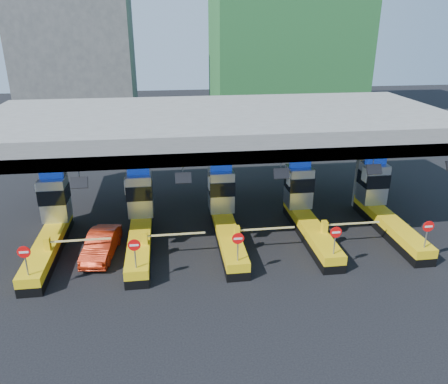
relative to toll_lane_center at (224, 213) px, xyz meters
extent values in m
plane|color=black|center=(0.00, -0.28, -1.40)|extent=(120.00, 120.00, 0.00)
cube|color=slate|center=(0.00, 2.72, 4.85)|extent=(28.00, 12.00, 1.50)
cube|color=#4C4C49|center=(0.00, -2.98, 4.45)|extent=(28.00, 0.60, 0.70)
cube|color=slate|center=(-10.00, 2.72, 1.35)|extent=(1.00, 1.00, 5.50)
cube|color=slate|center=(0.00, 2.72, 1.35)|extent=(1.00, 1.00, 5.50)
cube|color=slate|center=(10.00, 2.72, 1.35)|extent=(1.00, 1.00, 5.50)
cylinder|color=slate|center=(-7.50, -2.98, 3.85)|extent=(0.06, 0.06, 0.50)
cube|color=black|center=(-7.50, -3.18, 3.50)|extent=(0.80, 0.38, 0.54)
cylinder|color=slate|center=(-2.50, -2.98, 3.85)|extent=(0.06, 0.06, 0.50)
cube|color=black|center=(-2.50, -3.18, 3.50)|extent=(0.80, 0.38, 0.54)
cylinder|color=slate|center=(2.50, -2.98, 3.85)|extent=(0.06, 0.06, 0.50)
cube|color=black|center=(2.50, -3.18, 3.50)|extent=(0.80, 0.38, 0.54)
cylinder|color=slate|center=(7.50, -2.98, 3.85)|extent=(0.06, 0.06, 0.50)
cube|color=black|center=(7.50, -3.18, 3.50)|extent=(0.80, 0.38, 0.54)
cube|color=black|center=(-10.00, -1.28, -1.15)|extent=(1.20, 8.00, 0.50)
cube|color=#E5B70C|center=(-10.00, -1.28, -0.65)|extent=(1.20, 8.00, 0.50)
cube|color=#9EA3A8|center=(-10.00, 1.52, 0.90)|extent=(1.50, 1.50, 2.60)
cube|color=black|center=(-10.00, 1.50, 1.20)|extent=(1.56, 1.56, 0.90)
cube|color=#0C2DBF|center=(-10.00, 1.52, 2.48)|extent=(1.30, 0.35, 0.55)
cube|color=white|center=(-10.80, 1.22, 1.60)|extent=(0.06, 0.70, 0.90)
cylinder|color=slate|center=(-10.00, -4.88, 0.25)|extent=(0.07, 0.07, 1.30)
cylinder|color=red|center=(-10.00, -4.91, 0.85)|extent=(0.60, 0.04, 0.60)
cube|color=white|center=(-10.00, -4.93, 0.85)|extent=(0.42, 0.02, 0.10)
cube|color=#E5B70C|center=(-9.65, -2.48, -0.05)|extent=(0.30, 0.35, 0.70)
cube|color=white|center=(-8.00, -2.48, 0.05)|extent=(3.20, 0.08, 0.08)
cube|color=black|center=(-5.00, -1.28, -1.15)|extent=(1.20, 8.00, 0.50)
cube|color=#E5B70C|center=(-5.00, -1.28, -0.65)|extent=(1.20, 8.00, 0.50)
cube|color=#9EA3A8|center=(-5.00, 1.52, 0.90)|extent=(1.50, 1.50, 2.60)
cube|color=black|center=(-5.00, 1.50, 1.20)|extent=(1.56, 1.56, 0.90)
cube|color=#0C2DBF|center=(-5.00, 1.52, 2.48)|extent=(1.30, 0.35, 0.55)
cube|color=white|center=(-5.80, 1.22, 1.60)|extent=(0.06, 0.70, 0.90)
cylinder|color=slate|center=(-5.00, -4.88, 0.25)|extent=(0.07, 0.07, 1.30)
cylinder|color=red|center=(-5.00, -4.91, 0.85)|extent=(0.60, 0.04, 0.60)
cube|color=white|center=(-5.00, -4.93, 0.85)|extent=(0.42, 0.02, 0.10)
cube|color=#E5B70C|center=(-4.65, -2.48, -0.05)|extent=(0.30, 0.35, 0.70)
cube|color=white|center=(-3.00, -2.48, 0.05)|extent=(3.20, 0.08, 0.08)
cube|color=black|center=(0.00, -1.28, -1.15)|extent=(1.20, 8.00, 0.50)
cube|color=#E5B70C|center=(0.00, -1.28, -0.65)|extent=(1.20, 8.00, 0.50)
cube|color=#9EA3A8|center=(0.00, 1.52, 0.90)|extent=(1.50, 1.50, 2.60)
cube|color=black|center=(0.00, 1.50, 1.20)|extent=(1.56, 1.56, 0.90)
cube|color=#0C2DBF|center=(0.00, 1.52, 2.48)|extent=(1.30, 0.35, 0.55)
cube|color=white|center=(-0.80, 1.22, 1.60)|extent=(0.06, 0.70, 0.90)
cylinder|color=slate|center=(0.00, -4.88, 0.25)|extent=(0.07, 0.07, 1.30)
cylinder|color=red|center=(0.00, -4.91, 0.85)|extent=(0.60, 0.04, 0.60)
cube|color=white|center=(0.00, -4.93, 0.85)|extent=(0.42, 0.02, 0.10)
cube|color=#E5B70C|center=(0.35, -2.48, -0.05)|extent=(0.30, 0.35, 0.70)
cube|color=white|center=(2.00, -2.48, 0.05)|extent=(3.20, 0.08, 0.08)
cube|color=black|center=(5.00, -1.28, -1.15)|extent=(1.20, 8.00, 0.50)
cube|color=#E5B70C|center=(5.00, -1.28, -0.65)|extent=(1.20, 8.00, 0.50)
cube|color=#9EA3A8|center=(5.00, 1.52, 0.90)|extent=(1.50, 1.50, 2.60)
cube|color=black|center=(5.00, 1.50, 1.20)|extent=(1.56, 1.56, 0.90)
cube|color=#0C2DBF|center=(5.00, 1.52, 2.48)|extent=(1.30, 0.35, 0.55)
cube|color=white|center=(4.20, 1.22, 1.60)|extent=(0.06, 0.70, 0.90)
cylinder|color=slate|center=(5.00, -4.88, 0.25)|extent=(0.07, 0.07, 1.30)
cylinder|color=red|center=(5.00, -4.91, 0.85)|extent=(0.60, 0.04, 0.60)
cube|color=white|center=(5.00, -4.93, 0.85)|extent=(0.42, 0.02, 0.10)
cube|color=#E5B70C|center=(5.35, -2.48, -0.05)|extent=(0.30, 0.35, 0.70)
cube|color=white|center=(7.00, -2.48, 0.05)|extent=(3.20, 0.08, 0.08)
cube|color=black|center=(10.00, -1.28, -1.15)|extent=(1.20, 8.00, 0.50)
cube|color=#E5B70C|center=(10.00, -1.28, -0.65)|extent=(1.20, 8.00, 0.50)
cube|color=#9EA3A8|center=(10.00, 1.52, 0.90)|extent=(1.50, 1.50, 2.60)
cube|color=black|center=(10.00, 1.50, 1.20)|extent=(1.56, 1.56, 0.90)
cube|color=#0C2DBF|center=(10.00, 1.52, 2.48)|extent=(1.30, 0.35, 0.55)
cube|color=white|center=(9.20, 1.22, 1.60)|extent=(0.06, 0.70, 0.90)
cylinder|color=slate|center=(10.00, -4.88, 0.25)|extent=(0.07, 0.07, 1.30)
cylinder|color=red|center=(10.00, -4.91, 0.85)|extent=(0.60, 0.04, 0.60)
cube|color=white|center=(10.00, -4.93, 0.85)|extent=(0.42, 0.02, 0.10)
cube|color=#E5B70C|center=(10.35, -2.48, -0.05)|extent=(0.30, 0.35, 0.70)
cube|color=white|center=(12.00, -2.48, 0.05)|extent=(3.20, 0.08, 0.08)
cube|color=#1E5926|center=(12.00, 31.72, 12.60)|extent=(18.00, 12.00, 28.00)
cube|color=#4C4C49|center=(-14.00, 35.72, 7.60)|extent=(14.00, 10.00, 18.00)
imported|color=#A1210C|center=(-7.08, -1.66, -0.72)|extent=(1.95, 4.24, 1.35)
camera|label=1|loc=(-3.23, -23.64, 10.80)|focal=35.00mm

